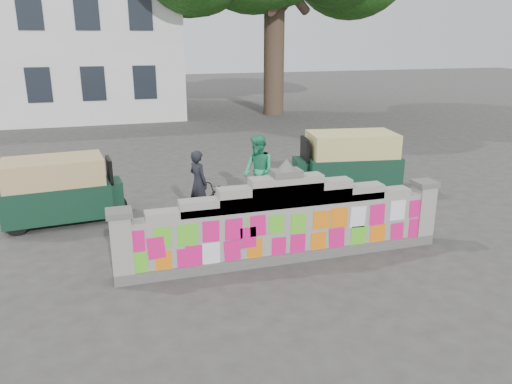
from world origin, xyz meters
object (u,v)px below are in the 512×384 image
cyclist_rider (199,193)px  pedestrian (258,171)px  rickshaw_left (59,189)px  cyclist_bike (199,206)px  rickshaw_right (348,161)px

cyclist_rider → pedestrian: pedestrian is taller
pedestrian → rickshaw_left: pedestrian is taller
pedestrian → cyclist_rider: bearing=-76.0°
cyclist_bike → pedestrian: bearing=-87.1°
pedestrian → rickshaw_right: (2.75, 0.47, -0.05)m
cyclist_bike → cyclist_rider: bearing=-0.0°
cyclist_rider → pedestrian: bearing=-87.1°
cyclist_rider → pedestrian: size_ratio=0.82×
rickshaw_left → rickshaw_right: (7.49, 0.26, 0.06)m
cyclist_rider → rickshaw_right: size_ratio=0.49×
cyclist_rider → rickshaw_left: bearing=44.9°
cyclist_bike → cyclist_rider: 0.30m
cyclist_bike → rickshaw_right: size_ratio=0.55×
cyclist_rider → pedestrian: (1.70, 0.90, 0.16)m
cyclist_bike → rickshaw_right: bearing=-97.8°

